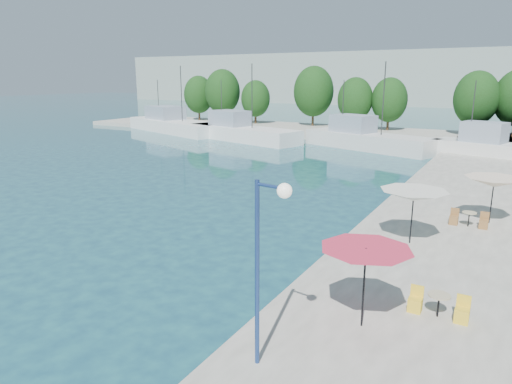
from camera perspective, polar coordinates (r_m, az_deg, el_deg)
The scene contains 20 objects.
quay_far at distance 68.20m, azimuth 11.98°, elevation 7.23°, with size 90.00×16.00×0.60m, color gray.
hill_west at distance 163.22m, azimuth 14.92°, elevation 13.55°, with size 180.00×40.00×16.00m, color gray.
trawler_01 at distance 71.92m, azimuth -10.23°, elevation 8.26°, with size 20.91×12.00×10.20m.
trawler_02 at distance 60.97m, azimuth -1.92°, elevation 7.48°, with size 17.72×8.96×10.20m.
trawler_03 at distance 54.92m, azimuth 13.57°, elevation 6.38°, with size 16.46×9.30×10.20m.
trawler_04 at distance 50.87m, azimuth 28.11°, elevation 4.55°, with size 13.54×6.94×10.20m.
tree_01 at distance 84.81m, azimuth -7.17°, elevation 11.99°, with size 5.34×5.34×7.91m.
tree_02 at distance 80.59m, azimuth -4.22°, elevation 12.40°, with size 6.07×6.07×8.98m.
tree_03 at distance 77.68m, azimuth -0.06°, elevation 11.59°, with size 4.83×4.83×7.15m.
tree_04 at distance 74.35m, azimuth 7.21°, elevation 12.36°, with size 6.32×6.32×9.35m.
tree_05 at distance 70.05m, azimuth 12.28°, elevation 11.24°, with size 5.14×5.14×7.61m.
tree_06 at distance 69.89m, azimuth 16.33°, elevation 10.98°, with size 5.12×5.12×7.57m.
tree_07 at distance 67.34m, azimuth 25.83°, elevation 10.50°, with size 5.70×5.70×8.43m.
umbrella_pink at distance 13.96m, azimuth 13.54°, elevation -7.83°, with size 2.78×2.78×2.52m.
umbrella_white at distance 21.69m, azimuth 19.11°, elevation -0.42°, with size 3.04×3.04×2.51m.
umbrella_cream at distance 26.45m, azimuth 27.61°, elevation 1.09°, with size 2.93×2.93×2.45m.
cafe_table_01 at distance 16.01m, azimuth 21.80°, elevation -13.34°, with size 1.82×0.70×0.76m.
cafe_table_02 at distance 20.01m, azimuth 14.82°, elevation -7.23°, with size 1.82×0.70×0.76m.
cafe_table_03 at distance 25.77m, azimuth 25.03°, elevation -3.32°, with size 1.82×0.70×0.76m.
street_lamp at distance 11.22m, azimuth 1.44°, elevation -6.26°, with size 1.03×0.36×5.03m.
Camera 1 is at (12.54, 2.42, 7.97)m, focal length 32.00 mm.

